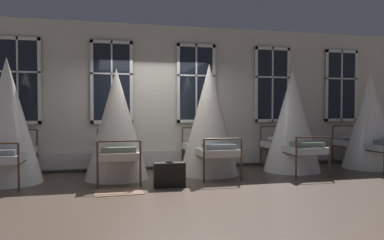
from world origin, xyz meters
name	(u,v)px	position (x,y,z in m)	size (l,w,h in m)	color
ground	(165,179)	(0.00, 0.00, 0.00)	(27.45, 27.45, 0.00)	#4C3D33
back_wall_with_windows	(154,97)	(0.00, 1.40, 1.68)	(14.72, 0.10, 3.35)	beige
window_bank	(155,122)	(0.00, 1.28, 1.09)	(10.78, 0.10, 2.86)	black
cot_second	(7,122)	(-2.96, 0.27, 1.15)	(1.27, 1.90, 2.38)	#4C3323
cot_third	(117,126)	(-0.94, 0.23, 1.06)	(1.27, 1.88, 2.20)	#4C3323
cot_fourth	(209,121)	(1.00, 0.28, 1.13)	(1.27, 1.88, 2.35)	#4C3323
cot_fifth	(292,122)	(2.95, 0.26, 1.10)	(1.27, 1.90, 2.27)	#4C3323
cot_sixth	(370,122)	(4.96, 0.23, 1.08)	(1.27, 1.88, 2.24)	#4C3323
rug_third	(119,192)	(-0.98, -1.08, 0.01)	(0.80, 0.56, 0.01)	brown
suitcase_dark	(169,175)	(-0.07, -0.85, 0.22)	(0.57, 0.24, 0.47)	black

